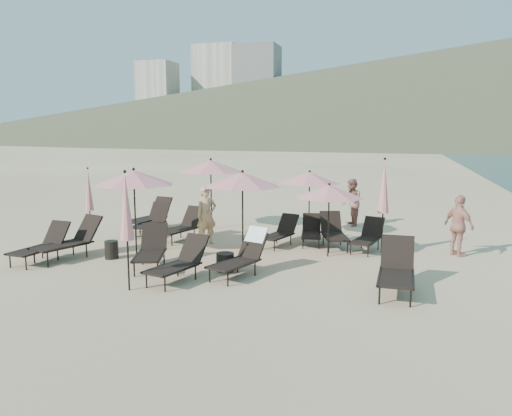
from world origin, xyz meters
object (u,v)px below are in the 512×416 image
(lounger_6, at_px, (151,221))
(beachgoer_c, at_px, (459,226))
(lounger_10, at_px, (334,232))
(lounger_3, at_px, (179,261))
(lounger_4, at_px, (242,254))
(umbrella_closed_2, at_px, (89,190))
(umbrella_open_3, at_px, (211,166))
(umbrella_closed_1, at_px, (384,187))
(lounger_1, at_px, (70,240))
(lounger_9, at_px, (280,232))
(lounger_5, at_px, (397,269))
(umbrella_open_2, at_px, (329,191))
(lounger_0, at_px, (42,244))
(lounger_2, at_px, (151,249))
(lounger_12, at_px, (311,231))
(side_table_0, at_px, (111,250))
(lounger_11, at_px, (368,236))
(lounger_8, at_px, (182,226))
(beachgoer_b, at_px, (352,202))
(lounger_7, at_px, (150,215))
(umbrella_open_1, at_px, (243,180))
(umbrella_open_0, at_px, (134,178))
(side_table_1, at_px, (225,262))
(umbrella_closed_0, at_px, (126,207))

(lounger_6, xyz_separation_m, beachgoer_c, (9.37, -0.24, 0.37))
(lounger_10, bearing_deg, lounger_3, -140.52)
(lounger_4, distance_m, umbrella_closed_2, 6.10)
(umbrella_open_3, distance_m, umbrella_closed_1, 6.26)
(lounger_1, xyz_separation_m, umbrella_open_3, (2.08, 5.00, 1.68))
(lounger_4, height_order, lounger_9, lounger_4)
(lounger_5, xyz_separation_m, umbrella_open_2, (-1.81, 2.67, 1.27))
(lounger_3, bearing_deg, lounger_9, 86.77)
(lounger_0, bearing_deg, umbrella_open_2, 26.32)
(lounger_4, height_order, umbrella_closed_1, umbrella_closed_1)
(lounger_2, distance_m, beachgoer_c, 8.18)
(lounger_12, height_order, side_table_0, lounger_12)
(umbrella_closed_2, bearing_deg, lounger_11, 8.15)
(umbrella_open_3, bearing_deg, lounger_8, -94.43)
(lounger_6, height_order, lounger_10, lounger_6)
(lounger_3, relative_size, lounger_10, 1.00)
(lounger_1, xyz_separation_m, lounger_2, (2.53, -0.24, -0.03))
(beachgoer_b, bearing_deg, lounger_7, -89.79)
(lounger_12, xyz_separation_m, umbrella_open_1, (-1.64, -1.65, 1.66))
(umbrella_open_2, bearing_deg, lounger_4, -125.21)
(lounger_7, bearing_deg, beachgoer_c, 6.44)
(lounger_4, xyz_separation_m, lounger_5, (3.48, -0.30, -0.01))
(lounger_0, relative_size, side_table_0, 3.64)
(lounger_5, distance_m, lounger_12, 4.82)
(lounger_11, relative_size, side_table_0, 3.45)
(lounger_3, distance_m, lounger_7, 6.35)
(lounger_9, relative_size, beachgoer_c, 0.97)
(lounger_0, distance_m, lounger_2, 3.02)
(lounger_0, xyz_separation_m, side_table_0, (1.56, 0.77, -0.21))
(lounger_7, bearing_deg, lounger_6, -47.43)
(lounger_2, xyz_separation_m, umbrella_open_0, (-1.10, 1.19, 1.65))
(lounger_9, bearing_deg, lounger_5, -30.23)
(side_table_0, relative_size, beachgoer_b, 0.28)
(lounger_11, bearing_deg, lounger_9, -164.89)
(lounger_3, xyz_separation_m, lounger_8, (-1.76, 4.00, 0.01))
(lounger_11, xyz_separation_m, side_table_1, (-3.17, -3.12, -0.19))
(lounger_0, height_order, side_table_1, lounger_0)
(lounger_12, distance_m, side_table_0, 5.81)
(umbrella_closed_2, relative_size, side_table_0, 4.82)
(lounger_7, relative_size, side_table_0, 4.11)
(lounger_2, distance_m, umbrella_open_3, 5.53)
(umbrella_closed_1, bearing_deg, lounger_7, 170.66)
(umbrella_open_2, relative_size, beachgoer_c, 1.20)
(umbrella_closed_2, bearing_deg, beachgoer_c, 6.74)
(lounger_11, xyz_separation_m, beachgoer_c, (2.39, 0.08, 0.42))
(lounger_2, height_order, side_table_1, lounger_2)
(umbrella_open_2, bearing_deg, umbrella_closed_0, -131.52)
(umbrella_closed_2, xyz_separation_m, beachgoer_b, (7.42, 4.95, -0.75))
(lounger_9, bearing_deg, beachgoer_c, 18.23)
(lounger_8, distance_m, umbrella_open_0, 2.60)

